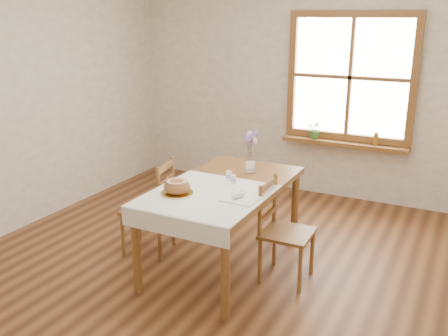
{
  "coord_description": "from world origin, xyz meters",
  "views": [
    {
      "loc": [
        1.83,
        -3.26,
        2.14
      ],
      "look_at": [
        0.0,
        0.3,
        0.9
      ],
      "focal_mm": 40.0,
      "sensor_mm": 36.0,
      "label": 1
    }
  ],
  "objects_px": {
    "chair_left": "(148,207)",
    "flower_vase": "(250,168)",
    "bread_plate": "(177,193)",
    "chair_right": "(287,232)",
    "dining_table": "(224,194)"
  },
  "relations": [
    {
      "from": "chair_left",
      "to": "flower_vase",
      "type": "height_order",
      "value": "chair_left"
    },
    {
      "from": "chair_left",
      "to": "bread_plate",
      "type": "xyz_separation_m",
      "value": [
        0.53,
        -0.31,
        0.32
      ]
    },
    {
      "from": "chair_right",
      "to": "bread_plate",
      "type": "relative_size",
      "value": 3.38
    },
    {
      "from": "dining_table",
      "to": "flower_vase",
      "type": "relative_size",
      "value": 16.84
    },
    {
      "from": "flower_vase",
      "to": "chair_right",
      "type": "bearing_deg",
      "value": -36.9
    },
    {
      "from": "dining_table",
      "to": "chair_left",
      "type": "xyz_separation_m",
      "value": [
        -0.75,
        -0.08,
        -0.22
      ]
    },
    {
      "from": "chair_right",
      "to": "flower_vase",
      "type": "xyz_separation_m",
      "value": [
        -0.52,
        0.39,
        0.37
      ]
    },
    {
      "from": "bread_plate",
      "to": "flower_vase",
      "type": "relative_size",
      "value": 2.66
    },
    {
      "from": "chair_left",
      "to": "chair_right",
      "type": "bearing_deg",
      "value": 82.09
    },
    {
      "from": "chair_left",
      "to": "bread_plate",
      "type": "bearing_deg",
      "value": 47.06
    },
    {
      "from": "chair_left",
      "to": "dining_table",
      "type": "bearing_deg",
      "value": 83.89
    },
    {
      "from": "chair_right",
      "to": "flower_vase",
      "type": "bearing_deg",
      "value": 51.69
    },
    {
      "from": "dining_table",
      "to": "bread_plate",
      "type": "relative_size",
      "value": 6.34
    },
    {
      "from": "bread_plate",
      "to": "dining_table",
      "type": "bearing_deg",
      "value": 60.98
    },
    {
      "from": "dining_table",
      "to": "chair_right",
      "type": "bearing_deg",
      "value": 2.16
    }
  ]
}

